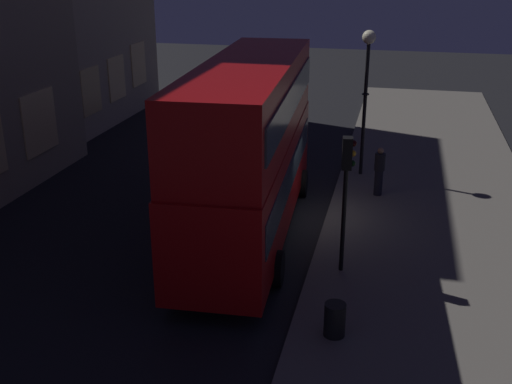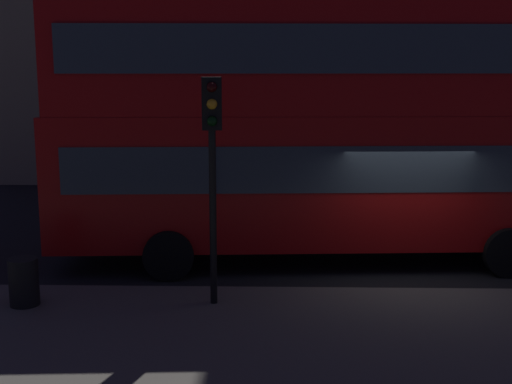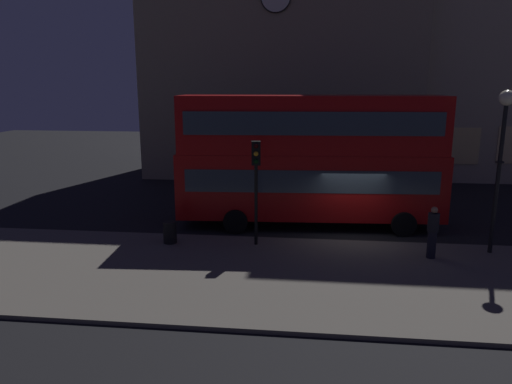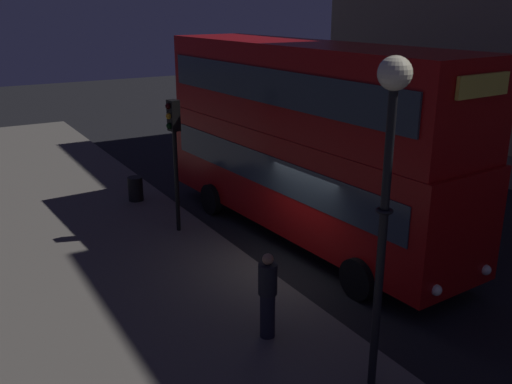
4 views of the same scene
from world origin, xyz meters
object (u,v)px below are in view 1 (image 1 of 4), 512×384
object	(u,v)px
traffic_light_near_kerb	(347,177)
pedestrian	(379,171)
double_decker_bus	(249,143)
traffic_light_far_side	(231,83)
street_lamp	(367,70)
litter_bin	(335,320)

from	to	relation	value
traffic_light_near_kerb	pedestrian	world-z (taller)	traffic_light_near_kerb
double_decker_bus	traffic_light_far_side	xyz separation A→B (m)	(10.45, 3.46, -0.35)
double_decker_bus	traffic_light_near_kerb	world-z (taller)	double_decker_bus
traffic_light_far_side	pedestrian	distance (m)	9.72
street_lamp	litter_bin	bearing A→B (deg)	-178.76
traffic_light_near_kerb	traffic_light_far_side	world-z (taller)	traffic_light_near_kerb
pedestrian	litter_bin	size ratio (longest dim) A/B	2.21
traffic_light_near_kerb	street_lamp	xyz separation A→B (m)	(8.24, 0.09, 1.39)
traffic_light_far_side	pedestrian	bearing A→B (deg)	50.82
traffic_light_far_side	traffic_light_near_kerb	bearing A→B (deg)	29.73
pedestrian	street_lamp	bearing A→B (deg)	-136.83
traffic_light_near_kerb	litter_bin	distance (m)	3.96
double_decker_bus	street_lamp	xyz separation A→B (m)	(6.36, -2.99, 1.23)
double_decker_bus	pedestrian	distance (m)	5.96
litter_bin	pedestrian	bearing A→B (deg)	-3.28
traffic_light_far_side	street_lamp	distance (m)	7.81
traffic_light_near_kerb	traffic_light_far_side	xyz separation A→B (m)	(12.34, 6.55, -0.20)
traffic_light_far_side	litter_bin	xyz separation A→B (m)	(-15.53, -6.70, -2.14)
litter_bin	street_lamp	bearing A→B (deg)	1.24
pedestrian	litter_bin	xyz separation A→B (m)	(-9.25, 0.53, -0.51)
litter_bin	double_decker_bus	bearing A→B (deg)	32.53
double_decker_bus	litter_bin	xyz separation A→B (m)	(-5.08, -3.24, -2.49)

